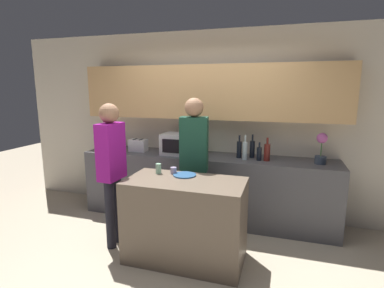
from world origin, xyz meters
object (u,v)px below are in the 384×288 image
object	(u,v)px
microwave	(181,144)
cup_1	(158,169)
bottle_2	(252,149)
plate_on_island	(185,175)
person_center	(112,163)
bottle_0	(239,149)
bottle_1	(245,150)
potted_plant	(321,148)
bottle_3	(259,154)
cup_0	(174,171)
bottle_4	(267,152)
toaster	(138,145)
person_left	(194,155)

from	to	relation	value
microwave	cup_1	distance (m)	0.94
bottle_2	plate_on_island	distance (m)	1.21
plate_on_island	person_center	world-z (taller)	person_center
bottle_0	bottle_1	size ratio (longest dim) A/B	0.95
bottle_2	cup_1	xyz separation A→B (m)	(-0.95, -1.03, -0.09)
person_center	potted_plant	bearing A→B (deg)	116.76
potted_plant	bottle_2	xyz separation A→B (m)	(-0.86, 0.09, -0.07)
potted_plant	cup_1	size ratio (longest dim) A/B	3.42
bottle_3	cup_1	xyz separation A→B (m)	(-1.06, -0.88, -0.06)
cup_0	bottle_4	bearing A→B (deg)	41.01
toaster	plate_on_island	world-z (taller)	toaster
bottle_4	person_center	distance (m)	1.98
microwave	toaster	bearing A→B (deg)	179.87
bottle_1	plate_on_island	size ratio (longest dim) A/B	1.27
bottle_2	person_left	xyz separation A→B (m)	(-0.66, -0.60, 0.00)
person_center	cup_1	bearing A→B (deg)	104.40
bottle_3	potted_plant	bearing A→B (deg)	3.71
plate_on_island	person_left	size ratio (longest dim) A/B	0.15
microwave	plate_on_island	size ratio (longest dim) A/B	2.00
cup_0	bottle_3	bearing A→B (deg)	43.69
toaster	cup_1	size ratio (longest dim) A/B	2.25
potted_plant	bottle_1	bearing A→B (deg)	-176.36
potted_plant	bottle_0	distance (m)	1.04
bottle_1	person_left	distance (m)	0.73
bottle_1	potted_plant	bearing A→B (deg)	3.64
bottle_0	bottle_2	bearing A→B (deg)	22.63
microwave	cup_0	bearing A→B (deg)	-75.80
bottle_3	person_center	size ratio (longest dim) A/B	0.14
potted_plant	person_center	size ratio (longest dim) A/B	0.23
microwave	potted_plant	distance (m)	1.87
bottle_4	cup_1	xyz separation A→B (m)	(-1.16, -0.89, -0.08)
bottle_0	person_center	bearing A→B (deg)	-141.25
bottle_3	bottle_2	bearing A→B (deg)	127.04
bottle_2	person_center	xyz separation A→B (m)	(-1.50, -1.14, -0.03)
toaster	potted_plant	bearing A→B (deg)	0.00
bottle_1	cup_0	size ratio (longest dim) A/B	4.27
potted_plant	bottle_4	size ratio (longest dim) A/B	1.28
potted_plant	cup_1	world-z (taller)	potted_plant
bottle_2	cup_1	distance (m)	1.40
bottle_1	person_center	world-z (taller)	person_center
cup_0	person_center	world-z (taller)	person_center
microwave	cup_0	xyz separation A→B (m)	(0.23, -0.90, -0.14)
bottle_0	cup_1	xyz separation A→B (m)	(-0.78, -0.96, -0.09)
person_left	potted_plant	bearing A→B (deg)	-169.33
person_left	bottle_2	bearing A→B (deg)	-145.41
bottle_1	microwave	bearing A→B (deg)	176.40
potted_plant	bottle_3	distance (m)	0.77
toaster	bottle_4	xyz separation A→B (m)	(1.90, -0.04, 0.03)
microwave	bottle_1	bearing A→B (deg)	-3.60
microwave	person_left	xyz separation A→B (m)	(0.35, -0.50, -0.02)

